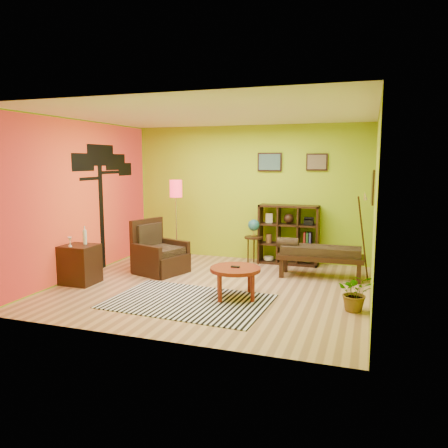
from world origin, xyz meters
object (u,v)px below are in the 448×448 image
(coffee_table, at_px, (235,272))
(potted_plant, at_px, (355,296))
(bench, at_px, (318,253))
(globe_table, at_px, (254,230))
(armchair, at_px, (159,257))
(floor_lamp, at_px, (176,196))
(cube_shelf, at_px, (289,235))
(side_cabinet, at_px, (80,264))

(coffee_table, xyz_separation_m, potted_plant, (1.76, -0.04, -0.20))
(bench, bearing_deg, globe_table, 154.28)
(armchair, bearing_deg, coffee_table, -28.99)
(potted_plant, bearing_deg, bench, 113.31)
(floor_lamp, distance_m, potted_plant, 4.18)
(globe_table, relative_size, cube_shelf, 0.76)
(armchair, bearing_deg, potted_plant, -16.31)
(side_cabinet, xyz_separation_m, floor_lamp, (0.93, 1.90, 1.04))
(coffee_table, distance_m, cube_shelf, 2.49)
(side_cabinet, relative_size, potted_plant, 1.83)
(globe_table, bearing_deg, armchair, -140.32)
(cube_shelf, height_order, potted_plant, cube_shelf)
(floor_lamp, xyz_separation_m, globe_table, (1.50, 0.45, -0.69))
(side_cabinet, bearing_deg, armchair, 50.04)
(coffee_table, bearing_deg, side_cabinet, -177.99)
(floor_lamp, bearing_deg, potted_plant, -27.28)
(cube_shelf, bearing_deg, side_cabinet, -140.72)
(side_cabinet, distance_m, potted_plant, 4.50)
(floor_lamp, relative_size, potted_plant, 3.17)
(armchair, xyz_separation_m, globe_table, (1.50, 1.25, 0.39))
(side_cabinet, height_order, globe_table, side_cabinet)
(armchair, distance_m, floor_lamp, 1.34)
(floor_lamp, bearing_deg, side_cabinet, -116.18)
(coffee_table, relative_size, potted_plant, 1.44)
(bench, xyz_separation_m, potted_plant, (0.71, -1.64, -0.23))
(side_cabinet, relative_size, floor_lamp, 0.58)
(coffee_table, relative_size, floor_lamp, 0.45)
(floor_lamp, height_order, bench, floor_lamp)
(side_cabinet, bearing_deg, coffee_table, 2.01)
(armchair, height_order, potted_plant, armchair)
(armchair, bearing_deg, floor_lamp, 89.35)
(side_cabinet, bearing_deg, floor_lamp, 63.82)
(globe_table, height_order, potted_plant, globe_table)
(coffee_table, bearing_deg, floor_lamp, 135.11)
(bench, bearing_deg, cube_shelf, 128.53)
(cube_shelf, bearing_deg, globe_table, -164.02)
(coffee_table, xyz_separation_m, bench, (1.06, 1.60, 0.04))
(armchair, xyz_separation_m, cube_shelf, (2.19, 1.44, 0.30))
(globe_table, bearing_deg, bench, -25.72)
(bench, bearing_deg, side_cabinet, -155.98)
(floor_lamp, relative_size, globe_table, 1.87)
(cube_shelf, xyz_separation_m, bench, (0.68, -0.86, -0.16))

